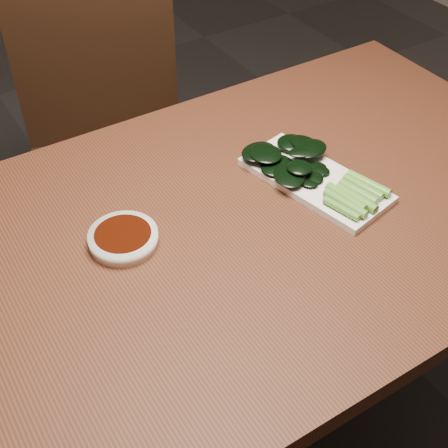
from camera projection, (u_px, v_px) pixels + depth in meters
ground at (231, 433)px, 1.63m from camera, size 6.00×6.00×0.00m
table at (233, 249)px, 1.17m from camera, size 1.40×0.80×0.75m
chair_far at (109, 149)px, 1.73m from camera, size 0.55×0.55×0.89m
sauce_bowl at (123, 238)px, 1.07m from camera, size 0.12×0.12×0.02m
serving_plate at (315, 180)px, 1.20m from camera, size 0.19×0.31×0.01m
gai_lan at (308, 166)px, 1.20m from camera, size 0.19×0.29×0.03m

